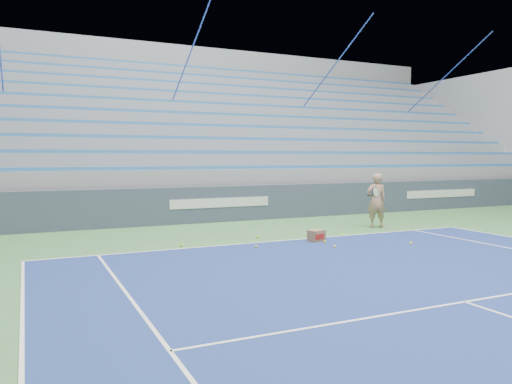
% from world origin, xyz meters
% --- Properties ---
extents(sponsor_barrier, '(30.00, 0.32, 1.10)m').
position_xyz_m(sponsor_barrier, '(0.00, 15.88, 0.55)').
color(sponsor_barrier, '#3B455A').
rests_on(sponsor_barrier, ground).
extents(bleachers, '(31.00, 9.15, 7.30)m').
position_xyz_m(bleachers, '(0.00, 21.60, 2.36)').
color(bleachers, gray).
rests_on(bleachers, ground).
extents(tennis_player, '(0.93, 0.88, 1.53)m').
position_xyz_m(tennis_player, '(3.57, 12.81, 0.77)').
color(tennis_player, tan).
rests_on(tennis_player, ground).
extents(ball_box, '(0.44, 0.38, 0.28)m').
position_xyz_m(ball_box, '(0.78, 11.48, 0.14)').
color(ball_box, olive).
rests_on(ball_box, ground).
extents(tennis_ball_0, '(0.07, 0.07, 0.07)m').
position_xyz_m(tennis_ball_0, '(1.86, 11.94, 0.03)').
color(tennis_ball_0, '#CCD92C').
rests_on(tennis_ball_0, ground).
extents(tennis_ball_1, '(0.07, 0.07, 0.07)m').
position_xyz_m(tennis_ball_1, '(0.83, 11.20, 0.03)').
color(tennis_ball_1, '#CCD92C').
rests_on(tennis_ball_1, ground).
extents(tennis_ball_2, '(0.07, 0.07, 0.07)m').
position_xyz_m(tennis_ball_2, '(-2.29, 12.20, 0.03)').
color(tennis_ball_2, '#CCD92C').
rests_on(tennis_ball_2, ground).
extents(tennis_ball_3, '(0.07, 0.07, 0.07)m').
position_xyz_m(tennis_ball_3, '(0.71, 10.60, 0.03)').
color(tennis_ball_3, '#CCD92C').
rests_on(tennis_ball_3, ground).
extents(tennis_ball_4, '(0.07, 0.07, 0.07)m').
position_xyz_m(tennis_ball_4, '(-0.27, 12.51, 0.03)').
color(tennis_ball_4, '#CCD92C').
rests_on(tennis_ball_4, ground).
extents(tennis_ball_5, '(0.07, 0.07, 0.07)m').
position_xyz_m(tennis_ball_5, '(-0.86, 11.31, 0.03)').
color(tennis_ball_5, '#CCD92C').
rests_on(tennis_ball_5, ground).
extents(tennis_ball_6, '(0.07, 0.07, 0.07)m').
position_xyz_m(tennis_ball_6, '(2.51, 10.22, 0.03)').
color(tennis_ball_6, '#CCD92C').
rests_on(tennis_ball_6, ground).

